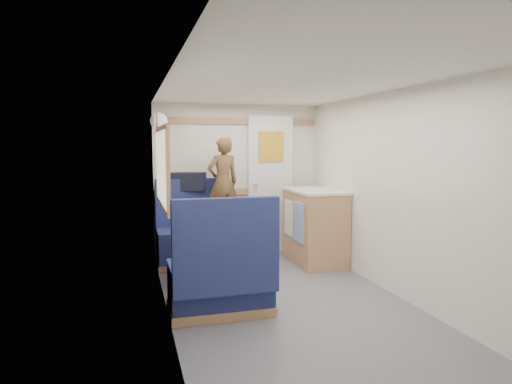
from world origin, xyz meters
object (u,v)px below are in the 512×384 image
object	(u,v)px
orange_fruit	(230,215)
bread_loaf	(219,207)
tray	(219,221)
cheese_block	(217,217)
duffel_bag	(187,181)
tumbler_right	(204,211)
beer_glass	(226,212)
bench_far	(194,240)
person	(223,183)
galley_counter	(315,226)
wine_glass	(207,205)
tumbler_left	(187,218)
dome_light	(159,121)
dinette_table	(205,232)
pepper_grinder	(199,212)
bench_near	(221,281)
tumbler_mid	(188,211)

from	to	relation	value
orange_fruit	bread_loaf	size ratio (longest dim) A/B	0.30
tray	cheese_block	xyz separation A→B (m)	(0.00, 0.13, 0.03)
duffel_bag	tumbler_right	bearing A→B (deg)	-73.07
tray	beer_glass	world-z (taller)	beer_glass
bench_far	person	xyz separation A→B (m)	(0.37, -0.01, 0.71)
galley_counter	wine_glass	world-z (taller)	galley_counter
orange_fruit	tumbler_left	bearing A→B (deg)	-170.78
tray	tumbler_left	bearing A→B (deg)	179.74
orange_fruit	cheese_block	world-z (taller)	orange_fruit
bench_far	tray	distance (m)	1.26
galley_counter	tumbler_left	distance (m)	1.92
dome_light	tray	size ratio (longest dim) A/B	0.59
dinette_table	dome_light	bearing A→B (deg)	114.65
dinette_table	pepper_grinder	size ratio (longest dim) A/B	8.78
beer_glass	pepper_grinder	bearing A→B (deg)	169.54
bench_far	tumbler_left	distance (m)	1.29
bench_near	tumbler_mid	xyz separation A→B (m)	(-0.15, 1.04, 0.47)
pepper_grinder	bench_far	bearing A→B (deg)	85.97
tray	tumbler_left	distance (m)	0.32
bench_far	duffel_bag	distance (m)	0.76
bench_far	bread_loaf	size ratio (longest dim) A/B	4.23
cheese_block	wine_glass	bearing A→B (deg)	103.35
dinette_table	beer_glass	distance (m)	0.31
person	galley_counter	bearing A→B (deg)	151.36
bench_near	duffel_bag	distance (m)	2.11
bench_far	duffel_bag	xyz separation A→B (m)	(-0.03, 0.26, 0.71)
bench_near	person	bearing A→B (deg)	77.86
bench_near	tray	distance (m)	0.70
orange_fruit	tumbler_right	xyz separation A→B (m)	(-0.20, 0.40, -0.01)
bench_far	wine_glass	bearing A→B (deg)	-87.31
galley_counter	tumbler_left	world-z (taller)	galley_counter
beer_glass	bench_near	bearing A→B (deg)	-104.93
galley_counter	bench_near	bearing A→B (deg)	-136.06
dome_light	tumbler_right	bearing A→B (deg)	-59.63
dinette_table	tumbler_mid	distance (m)	0.31
dinette_table	bench_near	world-z (taller)	bench_near
bread_loaf	pepper_grinder	bearing A→B (deg)	-129.57
tumbler_left	pepper_grinder	xyz separation A→B (m)	(0.17, 0.35, 0.00)
orange_fruit	tumbler_right	bearing A→B (deg)	116.71
bench_near	galley_counter	size ratio (longest dim) A/B	1.14
beer_glass	bread_loaf	distance (m)	0.40
dinette_table	galley_counter	size ratio (longest dim) A/B	1.00
bread_loaf	beer_glass	bearing A→B (deg)	-90.00
tumbler_mid	beer_glass	world-z (taller)	beer_glass
tray	tumbler_left	size ratio (longest dim) A/B	3.28
galley_counter	cheese_block	size ratio (longest dim) A/B	9.26
bench_near	wine_glass	size ratio (longest dim) A/B	6.25
dome_light	pepper_grinder	size ratio (longest dim) A/B	1.91
tumbler_left	tumbler_right	size ratio (longest dim) A/B	1.04
dinette_table	duffel_bag	distance (m)	1.21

